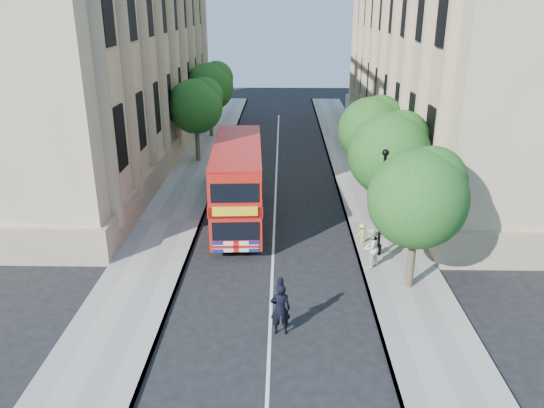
# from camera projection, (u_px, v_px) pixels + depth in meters

# --- Properties ---
(ground) EXTENTS (120.00, 120.00, 0.00)m
(ground) POSITION_uv_depth(u_px,v_px,m) (270.00, 327.00, 19.78)
(ground) COLOR black
(ground) RESTS_ON ground
(pavement_right) EXTENTS (3.50, 80.00, 0.12)m
(pavement_right) POSITION_uv_depth(u_px,v_px,m) (379.00, 223.00, 29.00)
(pavement_right) COLOR gray
(pavement_right) RESTS_ON ground
(pavement_left) EXTENTS (3.50, 80.00, 0.12)m
(pavement_left) POSITION_uv_depth(u_px,v_px,m) (170.00, 221.00, 29.21)
(pavement_left) COLOR gray
(pavement_left) RESTS_ON ground
(building_right) EXTENTS (12.00, 38.00, 18.00)m
(building_right) POSITION_uv_depth(u_px,v_px,m) (466.00, 37.00, 38.76)
(building_right) COLOR tan
(building_right) RESTS_ON ground
(building_left) EXTENTS (12.00, 38.00, 18.00)m
(building_left) POSITION_uv_depth(u_px,v_px,m) (92.00, 37.00, 39.28)
(building_left) COLOR tan
(building_left) RESTS_ON ground
(tree_right_near) EXTENTS (4.00, 4.00, 6.08)m
(tree_right_near) POSITION_uv_depth(u_px,v_px,m) (419.00, 194.00, 21.00)
(tree_right_near) COLOR #473828
(tree_right_near) RESTS_ON ground
(tree_right_mid) EXTENTS (4.20, 4.20, 6.37)m
(tree_right_mid) POSITION_uv_depth(u_px,v_px,m) (391.00, 150.00, 26.54)
(tree_right_mid) COLOR #473828
(tree_right_mid) RESTS_ON ground
(tree_right_far) EXTENTS (4.00, 4.00, 6.15)m
(tree_right_far) POSITION_uv_depth(u_px,v_px,m) (372.00, 126.00, 32.19)
(tree_right_far) COLOR #473828
(tree_right_far) RESTS_ON ground
(tree_left_far) EXTENTS (4.00, 4.00, 6.30)m
(tree_left_far) POSITION_uv_depth(u_px,v_px,m) (196.00, 103.00, 38.91)
(tree_left_far) COLOR #473828
(tree_left_far) RESTS_ON ground
(tree_left_back) EXTENTS (4.20, 4.20, 6.65)m
(tree_left_back) POSITION_uv_depth(u_px,v_px,m) (210.00, 84.00, 46.30)
(tree_left_back) COLOR #473828
(tree_left_back) RESTS_ON ground
(lamp_post) EXTENTS (0.32, 0.32, 5.16)m
(lamp_post) POSITION_uv_depth(u_px,v_px,m) (381.00, 207.00, 24.40)
(lamp_post) COLOR black
(lamp_post) RESTS_ON pavement_right
(double_decker_bus) EXTENTS (2.98, 9.48, 4.32)m
(double_decker_bus) POSITION_uv_depth(u_px,v_px,m) (238.00, 181.00, 28.38)
(double_decker_bus) COLOR #AD120C
(double_decker_bus) RESTS_ON ground
(box_van) EXTENTS (2.34, 4.84, 2.68)m
(box_van) POSITION_uv_depth(u_px,v_px,m) (231.00, 168.00, 34.36)
(box_van) COLOR black
(box_van) RESTS_ON ground
(police_constable) EXTENTS (0.75, 0.50, 2.02)m
(police_constable) POSITION_uv_depth(u_px,v_px,m) (280.00, 309.00, 19.09)
(police_constable) COLOR black
(police_constable) RESTS_ON ground
(woman_pedestrian) EXTENTS (1.15, 1.15, 1.88)m
(woman_pedestrian) POSITION_uv_depth(u_px,v_px,m) (370.00, 248.00, 23.76)
(woman_pedestrian) COLOR white
(woman_pedestrian) RESTS_ON pavement_right
(child_a) EXTENTS (0.62, 0.31, 1.02)m
(child_a) POSITION_uv_depth(u_px,v_px,m) (405.00, 237.00, 25.92)
(child_a) COLOR #C17822
(child_a) RESTS_ON pavement_right
(child_b) EXTENTS (0.76, 0.63, 1.03)m
(child_b) POSITION_uv_depth(u_px,v_px,m) (362.00, 233.00, 26.28)
(child_b) COLOR #EDC951
(child_b) RESTS_ON pavement_right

